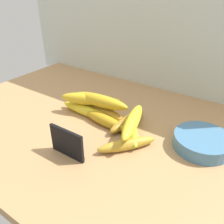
# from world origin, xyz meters

# --- Properties ---
(counter_top) EXTENTS (1.10, 0.76, 0.03)m
(counter_top) POSITION_xyz_m (0.00, 0.00, 0.01)
(counter_top) COLOR #A97F51
(counter_top) RESTS_ON ground
(back_wall) EXTENTS (1.30, 0.02, 0.70)m
(back_wall) POSITION_xyz_m (0.00, 0.39, 0.35)
(back_wall) COLOR silver
(back_wall) RESTS_ON ground
(chalkboard_sign) EXTENTS (0.11, 0.02, 0.08)m
(chalkboard_sign) POSITION_xyz_m (0.06, -0.17, 0.07)
(chalkboard_sign) COLOR black
(chalkboard_sign) RESTS_ON counter_top
(fruit_bowl) EXTENTS (0.16, 0.16, 0.04)m
(fruit_bowl) POSITION_xyz_m (0.35, 0.07, 0.05)
(fruit_bowl) COLOR teal
(fruit_bowl) RESTS_ON counter_top
(banana_0) EXTENTS (0.13, 0.16, 0.03)m
(banana_0) POSITION_xyz_m (0.18, -0.06, 0.05)
(banana_0) COLOR #B68F2A
(banana_0) RESTS_ON counter_top
(banana_1) EXTENTS (0.21, 0.04, 0.04)m
(banana_1) POSITION_xyz_m (-0.04, 0.02, 0.05)
(banana_1) COLOR yellow
(banana_1) RESTS_ON counter_top
(banana_2) EXTENTS (0.16, 0.17, 0.04)m
(banana_2) POSITION_xyz_m (-0.05, 0.08, 0.05)
(banana_2) COLOR yellow
(banana_2) RESTS_ON counter_top
(banana_3) EXTENTS (0.12, 0.14, 0.04)m
(banana_3) POSITION_xyz_m (0.16, -0.00, 0.05)
(banana_3) COLOR #A3BB31
(banana_3) RESTS_ON counter_top
(banana_4) EXTENTS (0.18, 0.07, 0.04)m
(banana_4) POSITION_xyz_m (0.02, 0.05, 0.05)
(banana_4) COLOR #A97C1E
(banana_4) RESTS_ON counter_top
(banana_5) EXTENTS (0.06, 0.17, 0.04)m
(banana_5) POSITION_xyz_m (0.12, 0.04, 0.05)
(banana_5) COLOR #A17723
(banana_5) RESTS_ON counter_top
(banana_6) EXTENTS (0.18, 0.05, 0.04)m
(banana_6) POSITION_xyz_m (0.05, 0.01, 0.05)
(banana_6) COLOR #B98E1A
(banana_6) RESTS_ON counter_top
(banana_7) EXTENTS (0.21, 0.06, 0.04)m
(banana_7) POSITION_xyz_m (0.01, 0.04, 0.09)
(banana_7) COLOR gold
(banana_7) RESTS_ON banana_4
(banana_8) EXTENTS (0.09, 0.20, 0.04)m
(banana_8) POSITION_xyz_m (0.16, -0.00, 0.09)
(banana_8) COLOR yellow
(banana_8) RESTS_ON banana_3
(banana_9) EXTENTS (0.19, 0.11, 0.04)m
(banana_9) POSITION_xyz_m (-0.04, 0.04, 0.09)
(banana_9) COLOR gold
(banana_9) RESTS_ON banana_1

